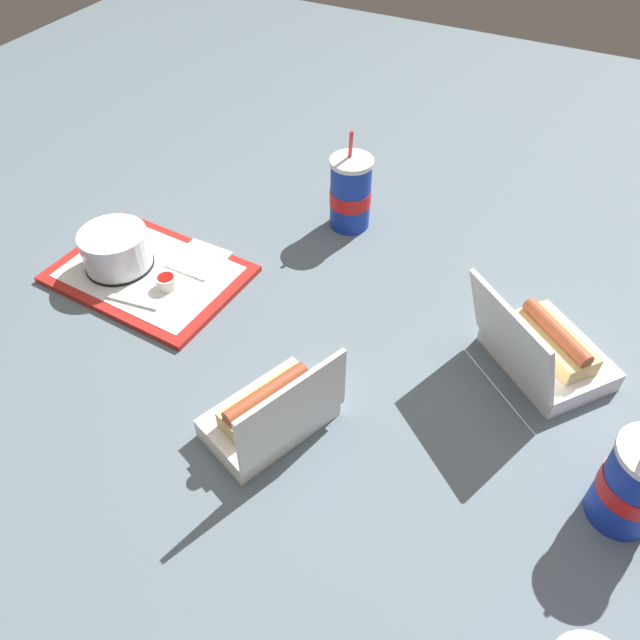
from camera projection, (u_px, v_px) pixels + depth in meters
ground_plane at (327, 351)px, 1.12m from camera, size 3.20×3.20×0.00m
food_tray at (149, 274)px, 1.25m from camera, size 0.39×0.28×0.01m
cake_container at (116, 250)px, 1.24m from camera, size 0.14×0.14×0.08m
ketchup_cup at (168, 280)px, 1.21m from camera, size 0.04×0.04×0.02m
napkin_stack at (199, 259)px, 1.27m from camera, size 0.10×0.10×0.00m
plastic_fork at (132, 302)px, 1.18m from camera, size 0.11×0.03×0.00m
clamshell_hotdog_right at (271, 412)px, 0.97m from camera, size 0.19×0.23×0.16m
clamshell_hotdog_back at (545, 350)px, 1.06m from camera, size 0.28×0.28×0.18m
soda_cup_center at (635, 484)px, 0.84m from camera, size 0.10×0.10×0.21m
soda_cup_left at (350, 194)px, 1.33m from camera, size 0.09×0.09×0.22m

